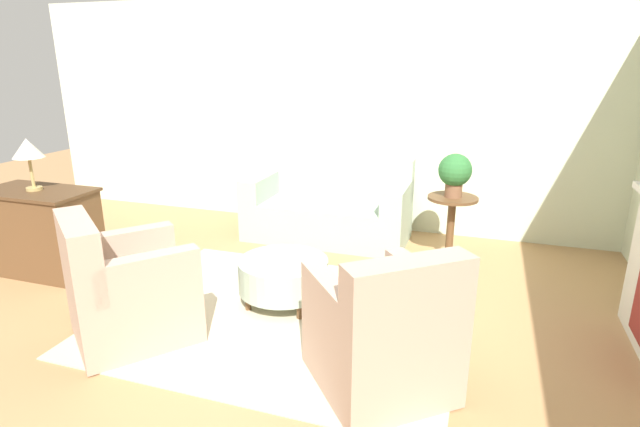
{
  "coord_description": "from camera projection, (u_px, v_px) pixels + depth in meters",
  "views": [
    {
      "loc": [
        1.47,
        -3.43,
        2.04
      ],
      "look_at": [
        0.15,
        0.55,
        0.75
      ],
      "focal_mm": 28.0,
      "sensor_mm": 36.0,
      "label": 1
    }
  ],
  "objects": [
    {
      "name": "wall_back",
      "position": [
        361.0,
        115.0,
        6.09
      ],
      "size": [
        9.06,
        0.12,
        2.8
      ],
      "color": "beige",
      "rests_on": "ground_plane"
    },
    {
      "name": "couch",
      "position": [
        328.0,
        209.0,
        5.93
      ],
      "size": [
        1.89,
        0.86,
        0.95
      ],
      "color": "#9EB29E",
      "rests_on": "ground_plane"
    },
    {
      "name": "rug",
      "position": [
        282.0,
        315.0,
        4.16
      ],
      "size": [
        2.84,
        2.28,
        0.01
      ],
      "color": "beige",
      "rests_on": "ground_plane"
    },
    {
      "name": "ground_plane",
      "position": [
        282.0,
        316.0,
        4.16
      ],
      "size": [
        16.0,
        16.0,
        0.0
      ],
      "primitive_type": "plane",
      "color": "#AD7F51"
    },
    {
      "name": "ottoman_table",
      "position": [
        283.0,
        275.0,
        4.31
      ],
      "size": [
        0.78,
        0.78,
        0.39
      ],
      "color": "#9EB29E",
      "rests_on": "rug"
    },
    {
      "name": "potted_plant_on_side_table",
      "position": [
        455.0,
        172.0,
        5.06
      ],
      "size": [
        0.34,
        0.34,
        0.45
      ],
      "color": "brown",
      "rests_on": "side_table"
    },
    {
      "name": "side_table",
      "position": [
        451.0,
        218.0,
        5.2
      ],
      "size": [
        0.51,
        0.51,
        0.7
      ],
      "color": "brown",
      "rests_on": "ground_plane"
    },
    {
      "name": "table_lamp",
      "position": [
        28.0,
        150.0,
        4.69
      ],
      "size": [
        0.28,
        0.28,
        0.5
      ],
      "color": "tan",
      "rests_on": "dresser"
    },
    {
      "name": "armchair_left",
      "position": [
        125.0,
        292.0,
        3.73
      ],
      "size": [
        1.12,
        1.13,
        0.99
      ],
      "color": "tan",
      "rests_on": "rug"
    },
    {
      "name": "dresser",
      "position": [
        42.0,
        230.0,
        4.92
      ],
      "size": [
        1.09,
        0.59,
        0.85
      ],
      "color": "brown",
      "rests_on": "ground_plane"
    },
    {
      "name": "armchair_right",
      "position": [
        384.0,
        336.0,
        3.14
      ],
      "size": [
        1.12,
        1.13,
        0.99
      ],
      "color": "tan",
      "rests_on": "rug"
    }
  ]
}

